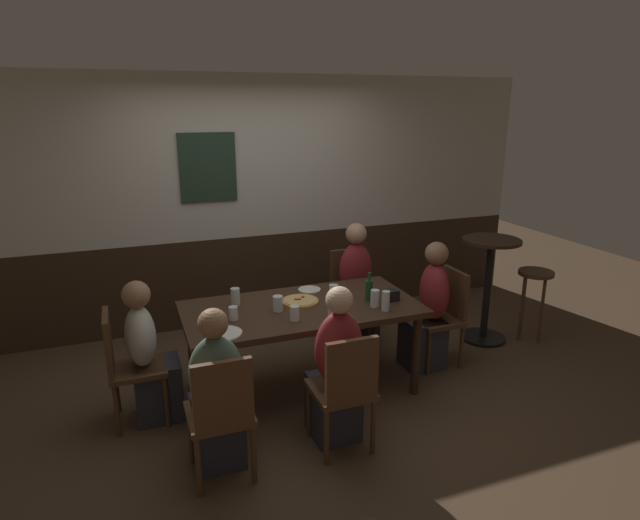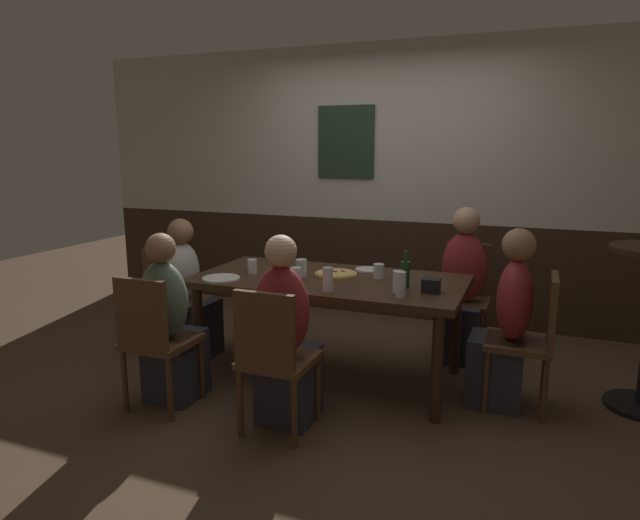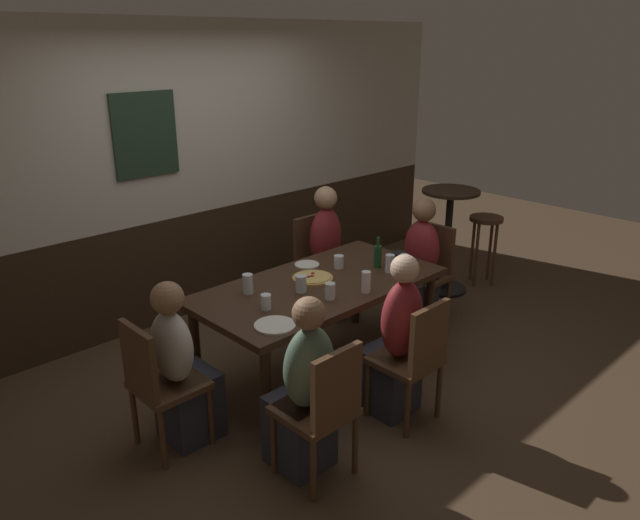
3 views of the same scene
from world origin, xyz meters
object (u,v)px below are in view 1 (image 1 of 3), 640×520
Objects in this scene: highball_clear at (386,302)px; pint_glass_stout at (235,298)px; chair_mid_near at (345,386)px; chair_right_far at (350,288)px; chair_head_east at (444,312)px; pint_glass_amber at (233,314)px; tumbler_short at (295,314)px; plate_white_small at (309,290)px; person_right_far at (357,292)px; pizza at (300,301)px; beer_glass_half at (334,291)px; bar_stool at (535,286)px; person_mid_near at (336,376)px; tumbler_water at (278,304)px; condiment_caddy at (391,295)px; chair_left_near at (221,411)px; side_bar_table at (488,282)px; beer_glass_tall at (332,312)px; person_head_west at (150,362)px; person_left_near at (217,401)px; beer_bottle_green at (369,290)px; dining_table at (302,315)px; chair_head_west at (126,361)px; pint_glass_pale at (375,299)px; person_head_east at (428,315)px; plate_white_large at (224,333)px.

highball_clear is 1.13× the size of pint_glass_stout.
chair_right_far is at bearing 65.11° from chair_mid_near.
chair_head_east is 8.41× the size of pint_glass_amber.
tumbler_short is 0.67m from plate_white_small.
person_right_far is 1.06m from pizza.
beer_glass_half is 0.14× the size of bar_stool.
tumbler_short is 0.73m from highball_clear.
tumbler_water is (-0.20, 0.70, 0.31)m from person_mid_near.
chair_left_near is at bearing -154.21° from condiment_caddy.
side_bar_table is 1.46× the size of bar_stool.
pint_glass_amber is at bearing -151.21° from plate_white_small.
beer_glass_tall reaches higher than pint_glass_stout.
chair_left_near is 5.68× the size of beer_glass_tall.
person_head_west is 3.58× the size of pizza.
person_mid_near is 0.79m from tumbler_water.
beer_bottle_green is (1.39, 0.65, 0.36)m from person_left_near.
condiment_caddy reaches higher than dining_table.
chair_head_west is 5.50× the size of highball_clear.
chair_right_far is 6.22× the size of pint_glass_stout.
pint_glass_pale reaches higher than condiment_caddy.
beer_bottle_green is (0.56, -0.08, 0.17)m from dining_table.
chair_head_east is at bearing 33.34° from chair_mid_near.
dining_table is 0.40m from beer_glass_tall.
beer_bottle_green is (1.75, -0.08, 0.37)m from person_head_west.
plate_white_large is (-1.89, -0.32, 0.25)m from person_head_east.
plate_white_large is 1.09m from plate_white_small.
person_head_west is at bearing 172.53° from pint_glass_amber.
person_right_far is 10.44× the size of tumbler_short.
plate_white_small is at bearing 55.45° from pizza.
bar_stool is at bearing 8.41° from condiment_caddy.
plate_white_large is (0.14, 0.58, 0.25)m from chair_left_near.
pizza is at bearing 175.70° from person_head_east.
plate_white_large is at bearing 179.82° from highball_clear.
beer_glass_half is at bearing -122.96° from chair_right_far.
pint_glass_amber is at bearing -104.96° from pint_glass_stout.
tumbler_short is at bearing 106.65° from person_mid_near.
beer_glass_tall is (1.48, -0.35, 0.31)m from chair_head_west.
tumbler_water is at bearing 8.61° from pint_glass_amber.
person_left_near is (-1.66, -1.62, -0.02)m from chair_right_far.
highball_clear is (-0.24, -1.21, 0.31)m from chair_right_far.
side_bar_table reaches higher than chair_right_far.
dining_table is at bearing 0.00° from person_head_west.
tumbler_short reaches higher than bar_stool.
dining_table is at bearing 180.00° from chair_head_east.
chair_head_east is 8.59× the size of beer_glass_half.
chair_mid_near is at bearing -150.23° from side_bar_table.
person_mid_near reaches higher than tumbler_water.
person_left_near is 2.21m from person_right_far.
person_right_far is 8.57× the size of pint_glass_pale.
plate_white_small is at bearing 9.80° from pint_glass_stout.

